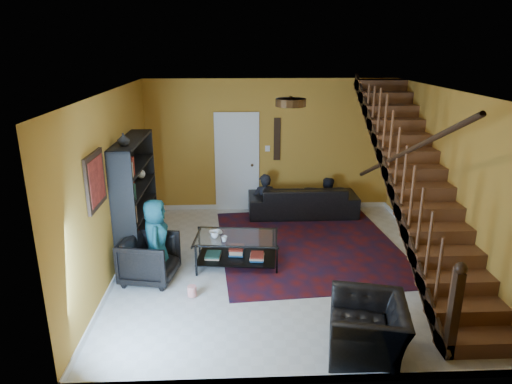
% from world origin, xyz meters
% --- Properties ---
extents(floor, '(5.50, 5.50, 0.00)m').
position_xyz_m(floor, '(0.00, 0.00, 0.00)').
color(floor, beige).
rests_on(floor, ground).
extents(room, '(5.50, 5.50, 5.50)m').
position_xyz_m(room, '(-1.33, 1.33, 0.05)').
color(room, '#B57E28').
rests_on(room, ground).
extents(staircase, '(0.95, 5.02, 3.18)m').
position_xyz_m(staircase, '(2.12, -0.00, 1.40)').
color(staircase, brown).
rests_on(staircase, floor).
extents(bookshelf, '(0.35, 1.80, 2.00)m').
position_xyz_m(bookshelf, '(-2.40, 0.60, 0.96)').
color(bookshelf, black).
rests_on(bookshelf, floor).
extents(door, '(0.82, 0.05, 2.05)m').
position_xyz_m(door, '(-0.70, 2.73, 1.02)').
color(door, silver).
rests_on(door, floor).
extents(framed_picture, '(0.04, 0.74, 0.74)m').
position_xyz_m(framed_picture, '(-2.57, -0.90, 1.75)').
color(framed_picture, maroon).
rests_on(framed_picture, room).
extents(wall_hanging, '(0.14, 0.03, 0.90)m').
position_xyz_m(wall_hanging, '(0.15, 2.73, 1.55)').
color(wall_hanging, black).
rests_on(wall_hanging, room).
extents(ceiling_fixture, '(0.40, 0.40, 0.10)m').
position_xyz_m(ceiling_fixture, '(0.00, -0.80, 2.74)').
color(ceiling_fixture, '#3F2814').
rests_on(ceiling_fixture, room).
extents(rug, '(3.39, 3.79, 0.02)m').
position_xyz_m(rug, '(0.56, 0.76, 0.01)').
color(rug, '#4A0E0D').
rests_on(rug, floor).
extents(sofa, '(2.26, 0.89, 0.66)m').
position_xyz_m(sofa, '(0.67, 2.30, 0.33)').
color(sofa, black).
rests_on(sofa, floor).
extents(armchair_left, '(0.91, 0.89, 0.71)m').
position_xyz_m(armchair_left, '(-2.05, -0.40, 0.35)').
color(armchair_left, black).
rests_on(armchair_left, floor).
extents(armchair_right, '(1.05, 1.15, 0.64)m').
position_xyz_m(armchair_right, '(0.79, -2.25, 0.32)').
color(armchair_right, black).
rests_on(armchair_right, floor).
extents(person_adult_a, '(0.51, 0.36, 1.35)m').
position_xyz_m(person_adult_a, '(-0.13, 2.35, 0.22)').
color(person_adult_a, black).
rests_on(person_adult_a, sofa).
extents(person_adult_b, '(0.65, 0.53, 1.25)m').
position_xyz_m(person_adult_b, '(1.18, 2.35, 0.18)').
color(person_adult_b, black).
rests_on(person_adult_b, sofa).
extents(person_child, '(0.46, 0.65, 1.27)m').
position_xyz_m(person_child, '(-1.95, -0.29, 0.63)').
color(person_child, '#18585E').
rests_on(person_child, armchair_left).
extents(coffee_table, '(1.39, 0.90, 0.50)m').
position_xyz_m(coffee_table, '(-0.73, 0.06, 0.29)').
color(coffee_table, black).
rests_on(coffee_table, floor).
extents(cup_a, '(0.14, 0.14, 0.10)m').
position_xyz_m(cup_a, '(-1.07, 0.01, 0.55)').
color(cup_a, '#999999').
rests_on(cup_a, coffee_table).
extents(cup_b, '(0.11, 0.11, 0.08)m').
position_xyz_m(cup_b, '(-0.92, -0.14, 0.55)').
color(cup_b, '#999999').
rests_on(cup_b, coffee_table).
extents(bowl, '(0.26, 0.26, 0.05)m').
position_xyz_m(bowl, '(-1.06, 0.14, 0.53)').
color(bowl, '#999999').
rests_on(bowl, coffee_table).
extents(vase, '(0.18, 0.18, 0.19)m').
position_xyz_m(vase, '(-2.41, 0.10, 2.10)').
color(vase, '#999999').
rests_on(vase, bookshelf).
extents(popcorn_bucket, '(0.15, 0.15, 0.15)m').
position_xyz_m(popcorn_bucket, '(-1.37, -0.93, 0.10)').
color(popcorn_bucket, red).
rests_on(popcorn_bucket, rug).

